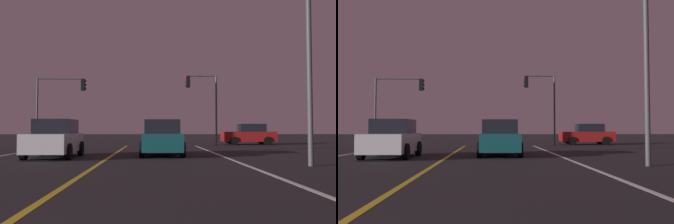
{
  "view_description": "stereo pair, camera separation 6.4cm",
  "coord_description": "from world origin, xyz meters",
  "views": [
    {
      "loc": [
        1.92,
        -2.01,
        1.25
      ],
      "look_at": [
        2.94,
        23.09,
        2.38
      ],
      "focal_mm": 41.35,
      "sensor_mm": 36.0,
      "label": 1
    },
    {
      "loc": [
        1.98,
        -2.01,
        1.25
      ],
      "look_at": [
        2.94,
        23.09,
        2.38
      ],
      "focal_mm": 41.35,
      "sensor_mm": 36.0,
      "label": 2
    }
  ],
  "objects": [
    {
      "name": "lane_edge_right",
      "position": [
        5.19,
        10.74,
        0.0
      ],
      "size": [
        0.16,
        33.49,
        0.01
      ],
      "primitive_type": "cube",
      "color": "silver",
      "rests_on": "ground"
    },
    {
      "name": "lane_center_divider",
      "position": [
        0.0,
        10.74,
        0.0
      ],
      "size": [
        0.16,
        33.49,
        0.01
      ],
      "primitive_type": "cube",
      "color": "gold",
      "rests_on": "ground"
    },
    {
      "name": "car_crossing_side",
      "position": [
        9.85,
        29.39,
        0.82
      ],
      "size": [
        4.3,
        2.02,
        1.7
      ],
      "rotation": [
        0.0,
        0.0,
        3.14
      ],
      "color": "black",
      "rests_on": "ground"
    },
    {
      "name": "car_lead_same_lane",
      "position": [
        2.37,
        16.38,
        0.82
      ],
      "size": [
        2.02,
        4.3,
        1.7
      ],
      "rotation": [
        0.0,
        0.0,
        1.57
      ],
      "color": "black",
      "rests_on": "ground"
    },
    {
      "name": "car_oncoming",
      "position": [
        -2.39,
        15.33,
        0.82
      ],
      "size": [
        2.02,
        4.3,
        1.7
      ],
      "rotation": [
        0.0,
        0.0,
        -1.57
      ],
      "color": "black",
      "rests_on": "ground"
    },
    {
      "name": "traffic_light_near_right",
      "position": [
        5.77,
        27.99,
        4.04
      ],
      "size": [
        2.53,
        0.36,
        5.48
      ],
      "rotation": [
        0.0,
        0.0,
        3.14
      ],
      "color": "#4C4C51",
      "rests_on": "ground"
    },
    {
      "name": "traffic_light_near_left",
      "position": [
        -5.08,
        27.99,
        3.91
      ],
      "size": [
        3.82,
        0.36,
        5.2
      ],
      "color": "#4C4C51",
      "rests_on": "ground"
    },
    {
      "name": "street_lamp_right_near",
      "position": [
        6.73,
        10.95,
        5.52
      ],
      "size": [
        2.63,
        0.44,
        8.74
      ],
      "rotation": [
        0.0,
        0.0,
        3.14
      ],
      "color": "#4C4C51",
      "rests_on": "ground"
    }
  ]
}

